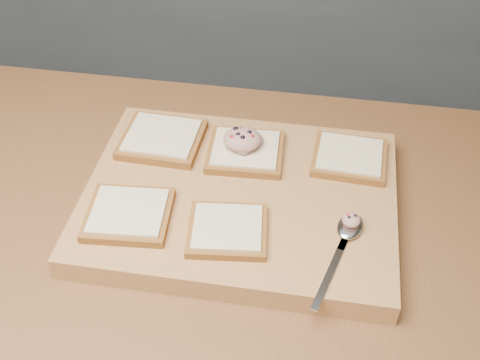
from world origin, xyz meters
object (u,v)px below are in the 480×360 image
Objects in this scene: cutting_board at (240,200)px; tuna_salad_dollop at (242,139)px; spoon at (347,233)px; bread_far_center at (245,151)px.

cutting_board is 7.70× the size of tuna_salad_dollop.
tuna_salad_dollop reaches higher than spoon.
tuna_salad_dollop is at bearing 139.07° from spoon.
spoon is (0.17, -0.15, -0.00)m from bread_far_center.
tuna_salad_dollop is 0.24m from spoon.
cutting_board is 2.61× the size of spoon.
bread_far_center is 0.69× the size of spoon.
tuna_salad_dollop is 0.34× the size of spoon.
spoon reaches higher than cutting_board.
cutting_board is 0.18m from spoon.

